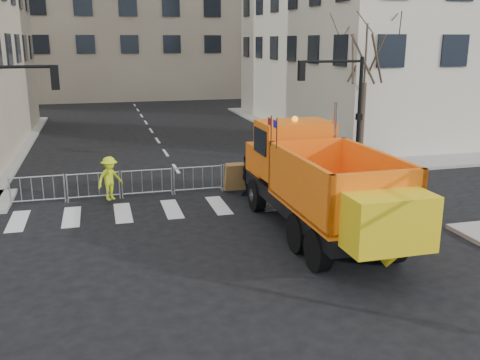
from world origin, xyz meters
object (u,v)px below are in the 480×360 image
object	(u,v)px
cop_b	(268,168)
cop_c	(247,175)
cop_a	(260,168)
plow_truck	(320,181)
newspaper_box	(350,155)
worker	(110,178)

from	to	relation	value
cop_b	cop_c	xyz separation A→B (m)	(-1.02, -0.42, -0.13)
cop_a	cop_c	xyz separation A→B (m)	(-0.68, -0.42, -0.16)
cop_a	plow_truck	bearing A→B (deg)	59.26
cop_b	newspaper_box	size ratio (longest dim) A/B	1.77
cop_a	cop_c	size ratio (longest dim) A/B	1.19
newspaper_box	cop_b	bearing A→B (deg)	-159.74
cop_a	cop_c	world-z (taller)	cop_a
cop_c	newspaper_box	size ratio (longest dim) A/B	1.54
plow_truck	cop_a	size ratio (longest dim) A/B	5.23
cop_a	cop_b	bearing A→B (deg)	146.24
cop_a	cop_c	distance (m)	0.81
worker	plow_truck	bearing A→B (deg)	-73.43
plow_truck	cop_c	bearing A→B (deg)	10.26
plow_truck	worker	size ratio (longest dim) A/B	6.23
cop_c	newspaper_box	xyz separation A→B (m)	(6.17, 3.19, -0.15)
worker	cop_c	bearing A→B (deg)	-36.28
worker	newspaper_box	distance (m)	11.93
cop_a	cop_b	distance (m)	0.34
cop_b	newspaper_box	world-z (taller)	cop_b
plow_truck	cop_c	world-z (taller)	plow_truck
plow_truck	cop_c	size ratio (longest dim) A/B	6.24
worker	cop_b	bearing A→B (deg)	-32.06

